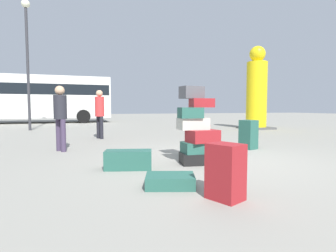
% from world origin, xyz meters
% --- Properties ---
extents(ground_plane, '(80.00, 80.00, 0.00)m').
position_xyz_m(ground_plane, '(0.00, 0.00, 0.00)').
color(ground_plane, gray).
extents(suitcase_tower, '(0.73, 0.66, 1.45)m').
position_xyz_m(suitcase_tower, '(-0.48, -0.21, 0.59)').
color(suitcase_tower, black).
rests_on(suitcase_tower, ground).
extents(suitcase_teal_right_side, '(0.71, 0.48, 0.28)m').
position_xyz_m(suitcase_teal_right_side, '(-0.10, 0.57, 0.14)').
color(suitcase_teal_right_side, '#26594C').
rests_on(suitcase_teal_right_side, ground).
extents(suitcase_teal_white_trunk, '(0.41, 0.45, 0.73)m').
position_xyz_m(suitcase_teal_white_trunk, '(1.48, 0.99, 0.36)').
color(suitcase_teal_white_trunk, '#26594C').
rests_on(suitcase_teal_white_trunk, ground).
extents(suitcase_teal_foreground_far, '(0.85, 0.54, 0.32)m').
position_xyz_m(suitcase_teal_foreground_far, '(-1.78, -0.28, 0.16)').
color(suitcase_teal_foreground_far, '#26594C').
rests_on(suitcase_teal_foreground_far, ground).
extents(suitcase_maroon_upright_blue, '(0.42, 0.46, 0.64)m').
position_xyz_m(suitcase_maroon_upright_blue, '(-0.99, -2.12, 0.32)').
color(suitcase_maroon_upright_blue, maroon).
rests_on(suitcase_maroon_upright_blue, ground).
extents(suitcase_teal_foreground_near, '(0.74, 0.56, 0.21)m').
position_xyz_m(suitcase_teal_foreground_near, '(0.47, 0.37, 0.11)').
color(suitcase_teal_foreground_near, '#26594C').
rests_on(suitcase_teal_foreground_near, ground).
extents(suitcase_teal_left_side, '(0.73, 0.60, 0.16)m').
position_xyz_m(suitcase_teal_left_side, '(-1.44, -1.48, 0.08)').
color(suitcase_teal_left_side, '#26594C').
rests_on(suitcase_teal_left_side, ground).
extents(person_bearded_onlooker, '(0.30, 0.32, 1.63)m').
position_xyz_m(person_bearded_onlooker, '(-1.93, 4.45, 0.96)').
color(person_bearded_onlooker, black).
rests_on(person_bearded_onlooker, ground).
extents(person_tourist_with_camera, '(0.30, 0.31, 1.56)m').
position_xyz_m(person_tourist_with_camera, '(-3.00, 2.07, 0.93)').
color(person_tourist_with_camera, '#3F334C').
rests_on(person_tourist_with_camera, ground).
extents(yellow_dummy_statue, '(1.36, 1.36, 4.00)m').
position_xyz_m(yellow_dummy_statue, '(5.64, 6.32, 1.78)').
color(yellow_dummy_statue, yellow).
rests_on(yellow_dummy_statue, ground).
extents(parked_bus, '(10.51, 2.85, 3.15)m').
position_xyz_m(parked_bus, '(-5.77, 15.36, 1.83)').
color(parked_bus, silver).
rests_on(parked_bus, ground).
extents(lamp_post, '(0.36, 0.36, 5.84)m').
position_xyz_m(lamp_post, '(-4.76, 8.83, 3.84)').
color(lamp_post, '#333338').
rests_on(lamp_post, ground).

